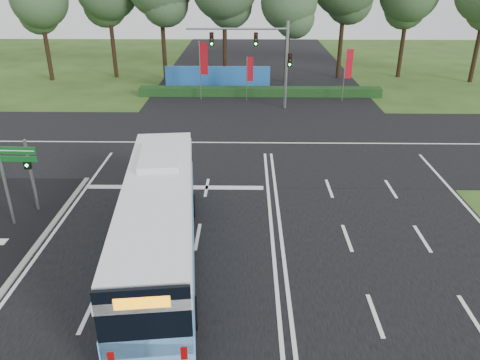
{
  "coord_description": "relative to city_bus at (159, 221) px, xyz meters",
  "views": [
    {
      "loc": [
        -1.14,
        -17.68,
        11.0
      ],
      "look_at": [
        -1.46,
        2.0,
        1.9
      ],
      "focal_mm": 35.0,
      "sensor_mm": 36.0,
      "label": 1
    }
  ],
  "objects": [
    {
      "name": "city_bus",
      "position": [
        0.0,
        0.0,
        0.0
      ],
      "size": [
        4.05,
        12.86,
        3.63
      ],
      "rotation": [
        0.0,
        0.0,
        0.11
      ],
      "color": "#6CB4FB",
      "rests_on": "ground"
    },
    {
      "name": "traffic_light_gantry",
      "position": [
        4.78,
        22.24,
        2.84
      ],
      "size": [
        8.41,
        0.28,
        7.0
      ],
      "color": "gray",
      "rests_on": "ground"
    },
    {
      "name": "ground",
      "position": [
        4.57,
        1.74,
        -1.83
      ],
      "size": [
        120.0,
        120.0,
        0.0
      ],
      "primitive_type": "plane",
      "color": "#2C4818",
      "rests_on": "ground"
    },
    {
      "name": "banner_flag_left",
      "position": [
        -0.45,
        24.87,
        1.46
      ],
      "size": [
        0.74,
        0.22,
        5.08
      ],
      "rotation": [
        0.0,
        0.0,
        -0.22
      ],
      "color": "gray",
      "rests_on": "ground"
    },
    {
      "name": "road_cross",
      "position": [
        4.57,
        13.74,
        -1.8
      ],
      "size": [
        120.0,
        14.0,
        0.05
      ],
      "primitive_type": "cube",
      "color": "black",
      "rests_on": "ground"
    },
    {
      "name": "banner_flag_right",
      "position": [
        12.0,
        24.48,
        1.17
      ],
      "size": [
        0.67,
        0.17,
        4.6
      ],
      "rotation": [
        0.0,
        0.0,
        0.19
      ],
      "color": "gray",
      "rests_on": "ground"
    },
    {
      "name": "hedge",
      "position": [
        4.57,
        26.24,
        -1.43
      ],
      "size": [
        22.0,
        1.2,
        0.8
      ],
      "primitive_type": "cube",
      "color": "black",
      "rests_on": "ground"
    },
    {
      "name": "blue_hoarding",
      "position": [
        0.57,
        28.74,
        -0.73
      ],
      "size": [
        10.0,
        0.3,
        2.2
      ],
      "primitive_type": "cube",
      "color": "#1F5CAB",
      "rests_on": "ground"
    },
    {
      "name": "pedestrian_signal",
      "position": [
        -6.79,
        4.07,
        0.18
      ],
      "size": [
        0.3,
        0.43,
        3.68
      ],
      "rotation": [
        0.0,
        0.0,
        -0.04
      ],
      "color": "gray",
      "rests_on": "ground"
    },
    {
      "name": "road_main",
      "position": [
        4.57,
        1.74,
        -1.81
      ],
      "size": [
        20.0,
        120.0,
        0.04
      ],
      "primitive_type": "cube",
      "color": "black",
      "rests_on": "ground"
    },
    {
      "name": "kerb_strip",
      "position": [
        -5.53,
        -1.26,
        -1.77
      ],
      "size": [
        0.25,
        18.0,
        0.12
      ],
      "primitive_type": "cube",
      "color": "gray",
      "rests_on": "ground"
    },
    {
      "name": "street_sign",
      "position": [
        -6.99,
        2.72,
        0.97
      ],
      "size": [
        1.75,
        0.17,
        4.5
      ],
      "rotation": [
        0.0,
        0.0,
        -0.04
      ],
      "color": "gray",
      "rests_on": "ground"
    },
    {
      "name": "banner_flag_mid",
      "position": [
        3.59,
        24.67,
        0.74
      ],
      "size": [
        0.57,
        0.11,
        3.89
      ],
      "rotation": [
        0.0,
        0.0,
        0.12
      ],
      "color": "gray",
      "rests_on": "ground"
    }
  ]
}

